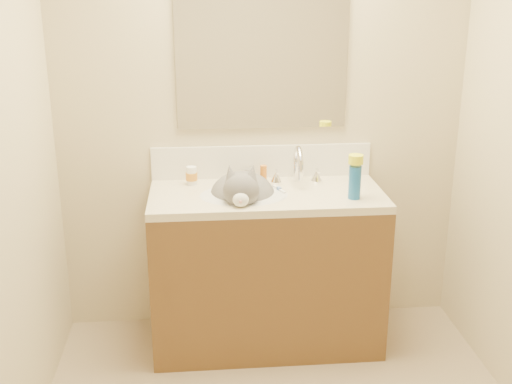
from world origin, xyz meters
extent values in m
cube|color=#C7B694|center=(0.00, 1.25, 1.25)|extent=(2.20, 0.04, 2.50)
cube|color=brown|center=(0.00, 0.97, 0.41)|extent=(1.20, 0.55, 0.82)
cube|color=beige|center=(0.00, 0.97, 0.84)|extent=(1.20, 0.55, 0.04)
ellipsoid|color=silver|center=(-0.12, 0.94, 0.79)|extent=(0.45, 0.36, 0.14)
cylinder|color=silver|center=(0.18, 1.16, 0.92)|extent=(0.04, 0.04, 0.11)
torus|color=silver|center=(0.18, 1.09, 0.97)|extent=(0.03, 0.20, 0.20)
cylinder|color=silver|center=(0.18, 1.01, 0.94)|extent=(0.03, 0.03, 0.06)
cone|color=silver|center=(0.07, 1.16, 0.89)|extent=(0.06, 0.06, 0.06)
cone|color=silver|center=(0.29, 1.16, 0.89)|extent=(0.06, 0.06, 0.06)
ellipsoid|color=#595659|center=(-0.12, 1.01, 0.83)|extent=(0.38, 0.42, 0.25)
ellipsoid|color=#595659|center=(-0.14, 0.84, 0.92)|extent=(0.19, 0.18, 0.17)
ellipsoid|color=#595659|center=(-0.13, 0.91, 0.89)|extent=(0.14, 0.14, 0.16)
cone|color=#595659|center=(-0.19, 0.86, 1.00)|extent=(0.09, 0.10, 0.11)
cone|color=#595659|center=(-0.09, 0.85, 1.00)|extent=(0.09, 0.09, 0.11)
ellipsoid|color=silver|center=(-0.15, 0.76, 0.90)|extent=(0.08, 0.07, 0.07)
ellipsoid|color=silver|center=(-0.14, 0.88, 0.84)|extent=(0.13, 0.09, 0.15)
sphere|color=#D48E89|center=(-0.15, 0.73, 0.90)|extent=(0.02, 0.02, 0.02)
cylinder|color=#595659|center=(0.03, 0.98, 0.75)|extent=(0.09, 0.27, 0.05)
cube|color=silver|center=(0.00, 1.24, 0.95)|extent=(1.20, 0.02, 0.18)
cube|color=white|center=(0.00, 1.24, 1.54)|extent=(0.90, 0.02, 0.80)
cylinder|color=white|center=(-0.38, 1.14, 0.91)|extent=(0.07, 0.07, 0.10)
cylinder|color=orange|center=(-0.38, 1.14, 0.91)|extent=(0.08, 0.08, 0.04)
cylinder|color=#B7B7BC|center=(-0.07, 1.18, 0.89)|extent=(0.06, 0.06, 0.06)
cylinder|color=orange|center=(0.00, 1.16, 0.91)|extent=(0.04, 0.04, 0.09)
cube|color=white|center=(0.07, 1.01, 0.86)|extent=(0.06, 0.13, 0.01)
cube|color=#6386D4|center=(0.07, 1.01, 0.87)|extent=(0.02, 0.03, 0.02)
cylinder|color=#1758A3|center=(0.42, 0.84, 0.94)|extent=(0.07, 0.07, 0.17)
cylinder|color=yellow|center=(0.42, 0.84, 1.06)|extent=(0.09, 0.09, 0.04)
camera|label=1|loc=(-0.34, -2.12, 1.91)|focal=45.00mm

